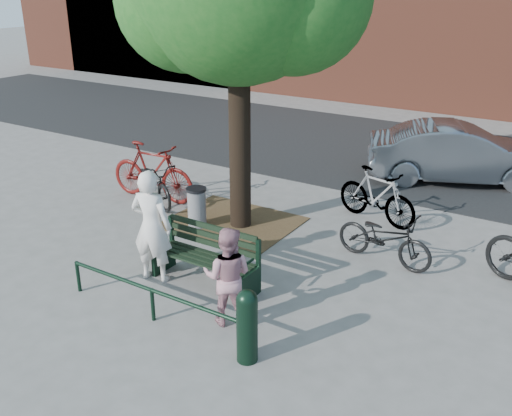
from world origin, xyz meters
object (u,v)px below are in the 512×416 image
Objects in this scene: bicycle_c at (384,238)px; parked_car at (459,153)px; person_right at (228,276)px; litter_bin at (197,207)px; bollard at (247,323)px; person_left at (152,226)px; park_bench at (207,255)px.

parked_car is (-0.03, 4.86, 0.23)m from bicycle_c.
bicycle_c is at bearing -135.08° from person_right.
person_right is at bearing -44.86° from litter_bin.
bicycle_c is at bearing 82.04° from bollard.
parked_car is (1.15, 7.72, -0.04)m from person_right.
person_right is 0.84× the size of bicycle_c.
parked_car reaches higher than bicycle_c.
litter_bin is at bearing -84.01° from person_left.
park_bench is 1.02× the size of bicycle_c.
person_left is 2.60m from bollard.
person_right is 7.81m from parked_car.
person_left is 2.29× the size of litter_bin.
person_left is 1.82× the size of bollard.
parked_car is at bearing 86.87° from bollard.
park_bench is 1.74× the size of bollard.
litter_bin is at bearing 136.17° from bollard.
park_bench is 7.28m from parked_car.
person_left is at bearing 134.96° from parked_car.
person_left reaches higher than bollard.
park_bench is at bearing 140.35° from bollard.
person_right is 3.36m from litter_bin.
person_right is at bearing 164.81° from bicycle_c.
park_bench reaches higher than bicycle_c.
person_left reaches higher than person_right.
person_right is 0.92m from bollard.
parked_car is at bearing 7.41° from bicycle_c.
person_left is 2.15m from litter_bin.
person_right is (0.91, -0.75, 0.23)m from park_bench.
person_right is 1.80× the size of litter_bin.
person_left is at bearing -71.03° from litter_bin.
person_left reaches higher than bicycle_c.
person_right is 3.11m from bicycle_c.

